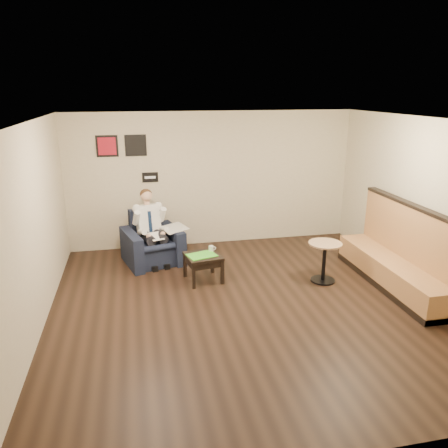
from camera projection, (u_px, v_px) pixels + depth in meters
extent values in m
plane|color=black|center=(248.00, 306.00, 6.78)|extent=(6.00, 6.00, 0.00)
cube|color=beige|center=(213.00, 179.00, 9.17)|extent=(6.00, 0.02, 2.80)
cube|color=beige|center=(346.00, 322.00, 3.56)|extent=(6.00, 0.02, 2.80)
cube|color=beige|center=(31.00, 233.00, 5.78)|extent=(0.02, 6.00, 2.80)
cube|color=beige|center=(432.00, 208.00, 6.95)|extent=(0.02, 6.00, 2.80)
cube|color=white|center=(252.00, 121.00, 5.95)|extent=(6.00, 6.00, 0.02)
cube|color=black|center=(150.00, 177.00, 8.87)|extent=(0.32, 0.02, 0.20)
cube|color=#B41627|center=(107.00, 146.00, 8.52)|extent=(0.42, 0.03, 0.42)
cube|color=black|center=(136.00, 145.00, 8.63)|extent=(0.42, 0.03, 0.42)
cube|color=black|center=(152.00, 238.00, 8.33)|extent=(1.24, 1.24, 0.98)
cube|color=white|center=(156.00, 236.00, 8.10)|extent=(0.32, 0.37, 0.01)
cube|color=silver|center=(174.00, 228.00, 8.37)|extent=(0.57, 0.64, 0.01)
cube|color=black|center=(203.00, 268.00, 7.61)|extent=(0.66, 0.66, 0.47)
cube|color=#47D42A|center=(202.00, 255.00, 7.51)|extent=(0.55, 0.46, 0.01)
cylinder|color=white|center=(211.00, 248.00, 7.70)|extent=(0.10, 0.10, 0.10)
cube|color=black|center=(203.00, 251.00, 7.71)|extent=(0.15, 0.08, 0.01)
cube|color=#A97341|center=(396.00, 247.00, 7.29)|extent=(0.65, 2.71, 1.39)
cylinder|color=#A67E5A|center=(324.00, 262.00, 7.54)|extent=(0.76, 0.76, 0.71)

